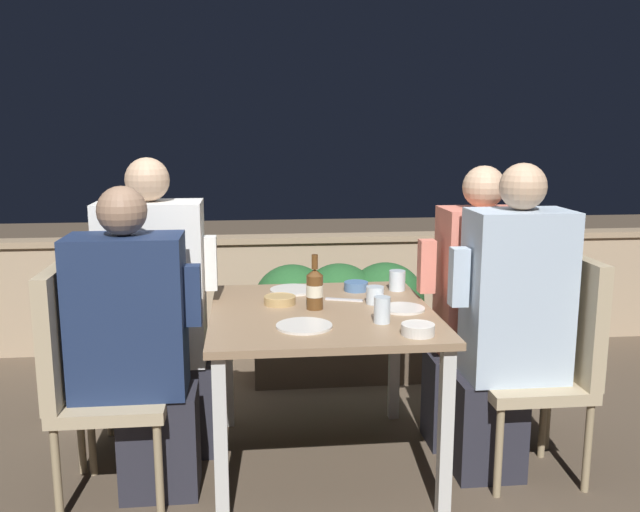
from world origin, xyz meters
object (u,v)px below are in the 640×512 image
Objects in this scene: chair_left_near at (85,366)px; person_navy_jumper at (137,346)px; chair_right_far at (514,329)px; person_coral_top at (472,307)px; person_blue_shirt at (509,324)px; beer_bottle at (315,288)px; chair_left_far at (115,338)px; chair_right_near at (554,349)px; potted_plant at (81,336)px; person_white_polo at (160,310)px.

person_navy_jumper is (0.21, 0.00, 0.08)m from chair_left_near.
person_coral_top is at bearing -180.00° from chair_right_far.
person_blue_shirt is 0.82m from beer_bottle.
chair_right_far is at bearing 0.00° from person_coral_top.
beer_bottle is (0.72, 0.17, 0.17)m from person_navy_jumper.
chair_right_near is at bearing -10.76° from chair_left_far.
potted_plant is (-0.25, 0.41, -0.11)m from chair_left_far.
potted_plant is (-0.41, 0.77, -0.19)m from person_navy_jumper.
chair_right_near is 0.41m from person_coral_top.
person_navy_jumper is 1.76× the size of potted_plant.
person_white_polo is at bearing 82.67° from person_navy_jumper.
person_blue_shirt is 0.31m from person_coral_top.
person_coral_top reaches higher than chair_right_far.
person_coral_top is (1.42, -0.05, -0.01)m from person_white_polo.
chair_left_near reaches higher than beer_bottle.
chair_right_far is at bearing 63.55° from person_blue_shirt.
person_blue_shirt is 0.36m from chair_right_far.
potted_plant is (-1.13, 0.59, -0.36)m from beer_bottle.
chair_right_near is 0.31m from chair_right_far.
person_navy_jumper is 0.96× the size of person_coral_top.
chair_right_near is 1.04m from beer_bottle.
chair_left_near is at bearing -125.29° from person_white_polo.
beer_bottle is at bearing 167.64° from person_blue_shirt.
potted_plant is at bearing 166.09° from person_coral_top.
person_blue_shirt is at bearing -180.00° from chair_right_near.
person_white_polo is 1.42× the size of chair_right_far.
chair_right_near is (1.93, -0.00, 0.00)m from chair_left_near.
person_blue_shirt reaches higher than chair_right_far.
chair_right_near is 0.73× the size of person_coral_top.
person_white_polo is 1.72m from chair_right_near.
person_white_polo is at bearing -42.22° from potted_plant.
chair_left_far is 0.24m from person_white_polo.
person_navy_jumper is 0.36m from person_white_polo.
person_white_polo reaches higher than person_coral_top.
potted_plant is at bearing 117.90° from person_navy_jumper.
chair_right_far is at bearing -1.66° from chair_left_far.
beer_bottle reaches higher than potted_plant.
chair_left_near is at bearing -169.39° from beer_bottle.
person_blue_shirt is at bearing -0.02° from chair_left_near.
person_white_polo reaches higher than beer_bottle.
beer_bottle is at bearing -11.74° from chair_left_far.
person_navy_jumper reaches higher than chair_left_near.
chair_right_far is 0.73× the size of person_coral_top.
person_coral_top is at bearing 9.92° from beer_bottle.
chair_right_far is 1.33× the size of potted_plant.
person_coral_top is (1.62, -0.05, 0.11)m from chair_left_far.
person_navy_jumper is at bearing -166.46° from beer_bottle.
person_coral_top is (-0.05, 0.30, -0.01)m from person_blue_shirt.
beer_bottle is at bearing 13.54° from person_navy_jumper.
chair_right_far is 2.13m from potted_plant.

